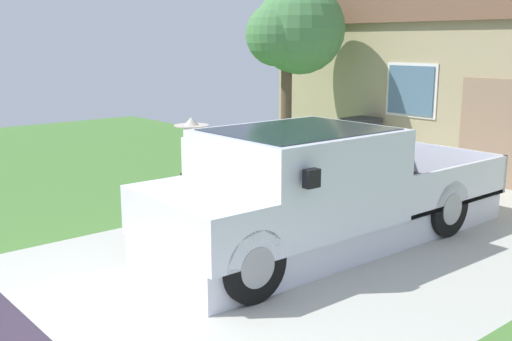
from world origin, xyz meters
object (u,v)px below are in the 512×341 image
person_with_hat (192,171)px  wheeled_trash_bin (361,140)px  handbag (188,229)px  front_yard_tree (294,31)px  pickup_truck (311,194)px

person_with_hat → wheeled_trash_bin: 5.73m
handbag → front_yard_tree: size_ratio=0.10×
person_with_hat → handbag: 0.81m
front_yard_tree → person_with_hat: bearing=-59.5°
pickup_truck → person_with_hat: (-1.53, -0.79, 0.18)m
person_with_hat → wheeled_trash_bin: size_ratio=1.57×
front_yard_tree → wheeled_trash_bin: 2.74m
person_with_hat → wheeled_trash_bin: person_with_hat is taller
person_with_hat → handbag: (0.14, -0.19, -0.77)m
handbag → wheeled_trash_bin: bearing=106.6°
pickup_truck → wheeled_trash_bin: (-3.09, 4.71, -0.16)m
wheeled_trash_bin → handbag: bearing=-73.4°
person_with_hat → handbag: person_with_hat is taller
pickup_truck → handbag: bearing=36.3°
front_yard_tree → pickup_truck: bearing=-41.6°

